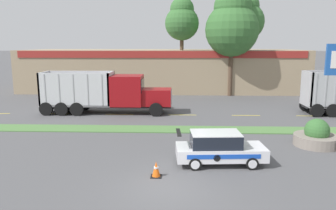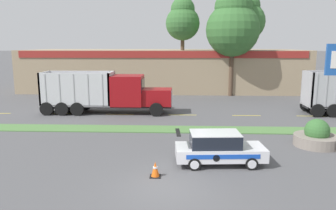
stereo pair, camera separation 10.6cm
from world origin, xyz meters
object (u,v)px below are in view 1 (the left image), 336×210
at_px(dump_truck_mid, 117,94).
at_px(rally_car, 219,148).
at_px(stone_planter, 316,136).
at_px(traffic_cone, 156,169).

relative_size(dump_truck_mid, rally_car, 2.47).
relative_size(stone_planter, traffic_cone, 3.65).
bearing_deg(stone_planter, rally_car, -152.33).
bearing_deg(stone_planter, traffic_cone, -151.39).
bearing_deg(traffic_cone, dump_truck_mid, 107.67).
bearing_deg(traffic_cone, stone_planter, 28.61).
relative_size(dump_truck_mid, traffic_cone, 15.74).
xyz_separation_m(rally_car, traffic_cone, (-3.02, -1.78, -0.48)).
bearing_deg(stone_planter, dump_truck_mid, 146.76).
relative_size(rally_car, traffic_cone, 6.38).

